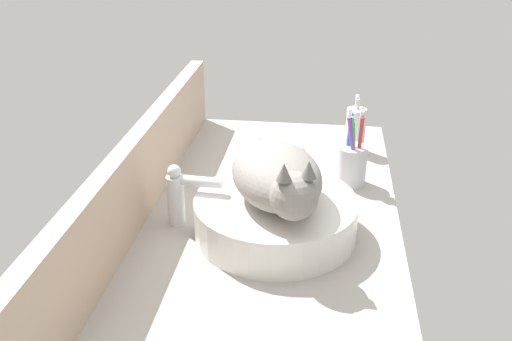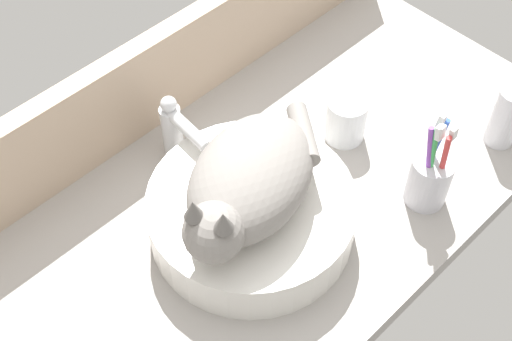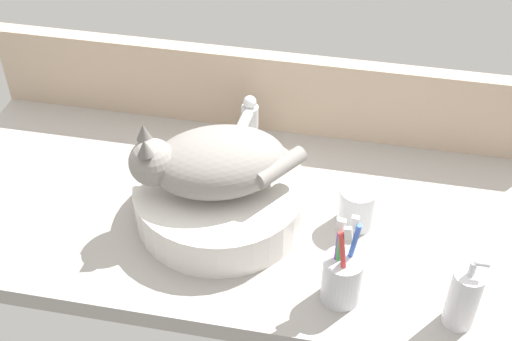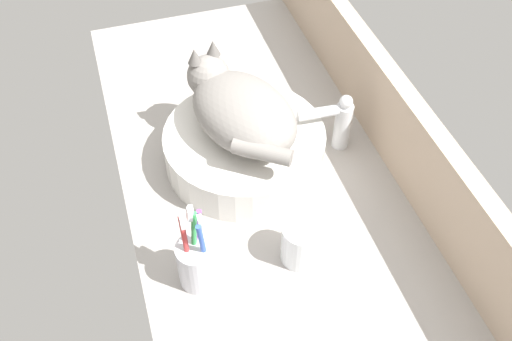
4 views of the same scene
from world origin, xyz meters
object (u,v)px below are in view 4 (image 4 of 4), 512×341
Objects in this scene: sink_basin at (245,147)px; cat at (239,109)px; water_glass at (299,245)px; faucet at (338,121)px; toothbrush_cup at (197,261)px.

sink_basin is 9.85cm from cat.
sink_basin is 1.05× the size of cat.
water_glass is at bearing 5.46° from sink_basin.
sink_basin is at bearing -94.17° from faucet.
cat is at bearing -156.33° from sink_basin.
cat is 21.51cm from faucet.
sink_basin is 29.46cm from toothbrush_cup.
cat is at bearing -97.55° from faucet.
sink_basin is 3.83× the size of water_glass.
faucet is 42.61cm from toothbrush_cup.
toothbrush_cup is at bearing -93.08° from water_glass.
water_glass is (25.82, 2.47, -0.31)cm from sink_basin.
faucet reaches higher than sink_basin.
faucet reaches higher than water_glass.
toothbrush_cup is 2.18× the size of water_glass.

